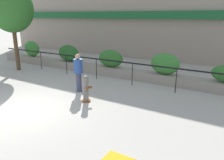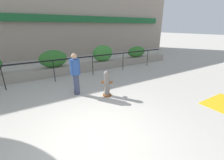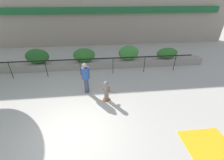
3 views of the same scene
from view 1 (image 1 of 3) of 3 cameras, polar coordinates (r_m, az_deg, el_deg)
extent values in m
plane|color=#B2ADA3|center=(8.64, -23.17, -7.62)|extent=(120.00, 120.00, 0.00)
cube|color=gray|center=(17.74, 9.66, 18.46)|extent=(30.00, 1.00, 8.00)
cube|color=#195B2D|center=(17.10, 8.67, 16.44)|extent=(27.00, 0.36, 0.56)
cube|color=gray|center=(12.75, -1.24, 2.51)|extent=(18.00, 0.70, 0.50)
cube|color=black|center=(11.67, -4.16, 5.53)|extent=(15.00, 0.05, 0.06)
cylinder|color=black|center=(16.28, -23.06, 5.45)|extent=(0.04, 0.04, 1.15)
cylinder|color=black|center=(14.62, -18.04, 4.83)|extent=(0.04, 0.04, 1.15)
cylinder|color=black|center=(13.11, -11.82, 4.01)|extent=(0.04, 0.04, 1.15)
cylinder|color=black|center=(11.78, -4.11, 2.93)|extent=(0.04, 0.04, 1.15)
cylinder|color=black|center=(10.73, 5.31, 1.53)|extent=(0.04, 0.04, 1.15)
cylinder|color=black|center=(10.02, 16.39, -0.16)|extent=(0.04, 0.04, 1.15)
ellipsoid|color=#387F33|center=(16.86, -20.21, 7.70)|extent=(1.44, 0.57, 1.08)
ellipsoid|color=#235B23|center=(14.34, -11.29, 6.90)|extent=(1.58, 0.67, 1.03)
ellipsoid|color=#2D6B28|center=(12.47, -0.36, 5.67)|extent=(1.54, 0.70, 0.97)
ellipsoid|color=#387F33|center=(11.17, 13.68, 4.13)|extent=(1.47, 0.67, 1.06)
cylinder|color=brown|center=(8.91, -6.76, -5.39)|extent=(0.49, 0.49, 0.06)
cylinder|color=slate|center=(8.75, -6.86, -2.63)|extent=(0.31, 0.31, 0.85)
sphere|color=slate|center=(8.61, -6.97, 0.32)|extent=(0.25, 0.25, 0.25)
cylinder|color=brown|center=(8.77, -5.76, -1.85)|extent=(0.17, 0.18, 0.11)
cylinder|color=brown|center=(8.56, -6.55, -2.34)|extent=(0.15, 0.15, 0.09)
cylinder|color=brown|center=(8.87, -7.21, -1.67)|extent=(0.15, 0.15, 0.09)
cylinder|color=brown|center=(14.92, -23.70, 7.29)|extent=(0.24, 0.24, 2.59)
ellipsoid|color=#2D6B28|center=(14.78, -24.83, 16.65)|extent=(2.70, 2.43, 2.84)
cylinder|color=#383D56|center=(9.96, -8.65, -0.58)|extent=(0.24, 0.24, 0.88)
cylinder|color=#26478C|center=(9.77, -8.84, 3.63)|extent=(0.40, 0.40, 0.62)
sphere|color=tan|center=(9.68, -8.95, 6.08)|extent=(0.23, 0.23, 0.23)
camera|label=2|loc=(8.05, -48.01, 6.58)|focal=24.00mm
camera|label=3|loc=(5.68, -60.05, 22.93)|focal=24.00mm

